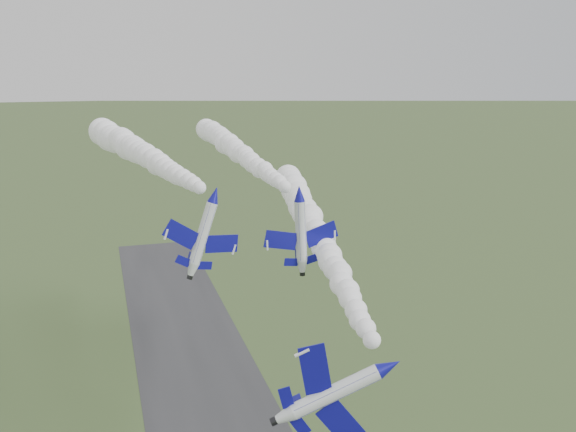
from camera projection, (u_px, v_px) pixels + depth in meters
name	position (u px, v px, depth m)	size (l,w,h in m)	color
jet_lead	(390.00, 367.00, 57.67)	(5.31, 12.92, 9.78)	white
smoke_trail_jet_lead	(315.00, 230.00, 96.33)	(5.25, 75.04, 5.25)	white
jet_pair_left	(215.00, 195.00, 81.66)	(10.00, 12.44, 4.15)	white
smoke_trail_jet_pair_left	(140.00, 153.00, 109.28)	(5.52, 60.20, 5.52)	white
jet_pair_right	(300.00, 193.00, 84.39)	(10.52, 12.58, 3.12)	white
smoke_trail_jet_pair_right	(238.00, 151.00, 114.76)	(4.58, 59.90, 4.58)	white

